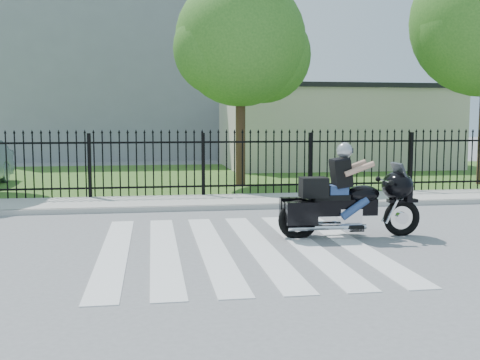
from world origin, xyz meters
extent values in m
plane|color=slate|center=(0.00, 0.00, 0.00)|extent=(120.00, 120.00, 0.00)
cube|color=#ADAAA3|center=(0.00, 5.00, 0.06)|extent=(40.00, 2.00, 0.12)
cube|color=#ADAAA3|center=(0.00, 4.00, 0.06)|extent=(40.00, 0.12, 0.12)
cube|color=#355F20|center=(0.00, 12.00, 0.01)|extent=(40.00, 12.00, 0.02)
cube|color=black|center=(0.00, 6.00, 0.35)|extent=(26.00, 0.04, 0.05)
cube|color=black|center=(0.00, 6.00, 1.55)|extent=(26.00, 0.04, 0.05)
cylinder|color=#382316|center=(1.50, 9.00, 2.08)|extent=(0.32, 0.32, 4.16)
sphere|color=#2E681D|center=(1.50, 9.00, 4.68)|extent=(4.20, 4.20, 4.20)
cube|color=beige|center=(7.00, 16.00, 1.75)|extent=(10.00, 6.00, 3.50)
cube|color=black|center=(7.00, 16.00, 3.60)|extent=(10.20, 6.20, 0.20)
cube|color=gray|center=(-3.00, 26.00, 6.00)|extent=(15.00, 10.00, 12.00)
torus|color=black|center=(3.18, 0.51, 0.33)|extent=(0.70, 0.16, 0.69)
torus|color=black|center=(1.22, 0.58, 0.33)|extent=(0.74, 0.18, 0.73)
cube|color=black|center=(2.03, 0.55, 0.55)|extent=(1.32, 0.29, 0.30)
ellipsoid|color=black|center=(2.43, 0.53, 0.78)|extent=(0.64, 0.42, 0.33)
cube|color=black|center=(1.83, 0.56, 0.74)|extent=(0.66, 0.35, 0.10)
cube|color=silver|center=(2.18, 0.54, 0.38)|extent=(0.41, 0.32, 0.30)
ellipsoid|color=black|center=(3.08, 0.51, 0.93)|extent=(0.57, 0.74, 0.54)
cube|color=black|center=(1.51, 0.57, 0.93)|extent=(0.50, 0.40, 0.36)
cube|color=navy|center=(1.95, 0.55, 0.86)|extent=(0.35, 0.31, 0.18)
sphere|color=#A5A9AD|center=(2.07, 0.55, 1.59)|extent=(0.29, 0.29, 0.29)
camera|label=1|loc=(-1.37, -9.16, 2.11)|focal=42.00mm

